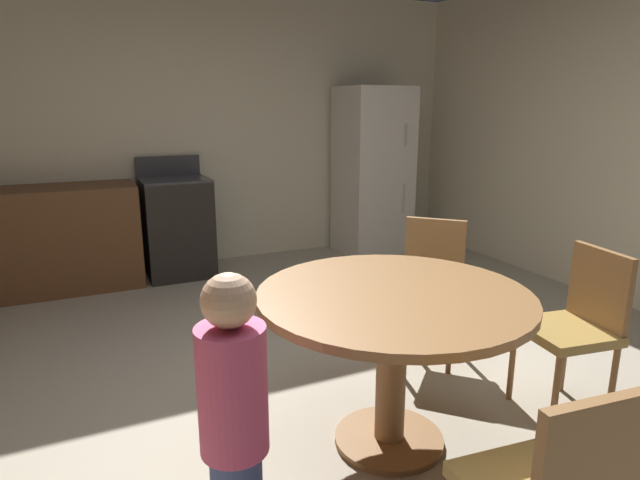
% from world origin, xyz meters
% --- Properties ---
extents(ground_plane, '(14.00, 14.00, 0.00)m').
position_xyz_m(ground_plane, '(0.00, 0.00, 0.00)').
color(ground_plane, '#A89E89').
extents(wall_back, '(5.98, 0.12, 2.70)m').
position_xyz_m(wall_back, '(0.00, 3.17, 1.35)').
color(wall_back, beige).
rests_on(wall_back, ground).
extents(kitchen_counter, '(2.06, 0.60, 0.90)m').
position_xyz_m(kitchen_counter, '(-1.66, 2.77, 0.45)').
color(kitchen_counter, brown).
rests_on(kitchen_counter, ground).
extents(oven_range, '(0.60, 0.60, 1.10)m').
position_xyz_m(oven_range, '(-0.28, 2.78, 0.47)').
color(oven_range, black).
rests_on(oven_range, ground).
extents(refrigerator, '(0.68, 0.68, 1.76)m').
position_xyz_m(refrigerator, '(1.80, 2.72, 0.88)').
color(refrigerator, silver).
rests_on(refrigerator, ground).
extents(dining_table, '(1.24, 1.24, 0.76)m').
position_xyz_m(dining_table, '(0.13, -0.33, 0.61)').
color(dining_table, olive).
rests_on(dining_table, ground).
extents(chair_northeast, '(0.57, 0.57, 0.87)m').
position_xyz_m(chair_northeast, '(0.87, 0.39, 0.50)').
color(chair_northeast, olive).
rests_on(chair_northeast, ground).
extents(chair_east, '(0.45, 0.45, 0.87)m').
position_xyz_m(chair_east, '(1.15, -0.48, 0.50)').
color(chair_east, olive).
rests_on(chair_east, ground).
extents(person_child, '(0.30, 0.30, 1.09)m').
position_xyz_m(person_child, '(-0.73, -0.76, 0.58)').
color(person_child, '#3D4C84').
rests_on(person_child, ground).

